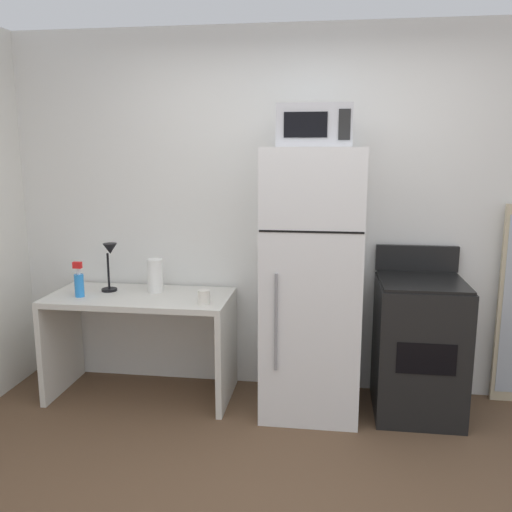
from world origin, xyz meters
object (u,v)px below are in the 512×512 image
Objects in this scene: desk at (141,324)px; spray_bottle at (79,283)px; microwave at (315,126)px; paper_towel_roll at (155,276)px; coffee_mug at (204,297)px; desk_lamp at (110,259)px; oven_range at (418,346)px; refrigerator at (312,283)px.

spray_bottle is (-0.40, -0.10, 0.32)m from desk.
microwave reaches higher than spray_bottle.
coffee_mug is at bearing -31.78° from paper_towel_roll.
spray_bottle is (-0.90, 0.06, 0.05)m from coffee_mug.
desk_lamp reaches higher than coffee_mug.
desk is 1.92m from oven_range.
coffee_mug is 0.72m from refrigerator.
desk is at bearing -132.13° from paper_towel_roll.
refrigerator is 3.85× the size of microwave.
oven_range is at bearing 2.75° from spray_bottle.
coffee_mug is 0.05× the size of refrigerator.
desk_lamp is at bearing 45.60° from spray_bottle.
microwave is at bearing -7.01° from paper_towel_roll.
refrigerator is at bearing 90.31° from microwave.
coffee_mug is at bearing -170.38° from microwave.
refrigerator reaches higher than coffee_mug.
refrigerator is at bearing -177.71° from oven_range.
coffee_mug is at bearing -168.71° from refrigerator.
spray_bottle is 1.04× the size of paper_towel_roll.
microwave is at bearing 2.20° from spray_bottle.
microwave is (1.44, -0.10, 0.91)m from desk_lamp.
desk is at bearing 162.04° from coffee_mug.
desk_lamp is at bearing -173.89° from paper_towel_roll.
spray_bottle is at bearing 176.30° from coffee_mug.
oven_range is at bearing 2.29° from refrigerator.
oven_range is (2.32, 0.11, -0.38)m from spray_bottle.
microwave is at bearing 9.62° from coffee_mug.
desk_lamp is 0.27m from spray_bottle.
desk is 2.78× the size of microwave.
oven_range is at bearing 0.20° from desk.
desk is 0.52m from desk_lamp.
microwave is (0.00, -0.02, 1.02)m from refrigerator.
desk is 0.72× the size of refrigerator.
desk is 0.36m from paper_towel_roll.
paper_towel_roll is 0.22× the size of oven_range.
coffee_mug is 1.47m from oven_range.
coffee_mug is 0.09× the size of oven_range.
desk_lamp is 0.20× the size of refrigerator.
spray_bottle is at bearing -177.25° from oven_range.
spray_bottle reaches higher than desk.
oven_range is at bearing -1.43° from desk_lamp.
refrigerator is at bearing 2.95° from spray_bottle.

